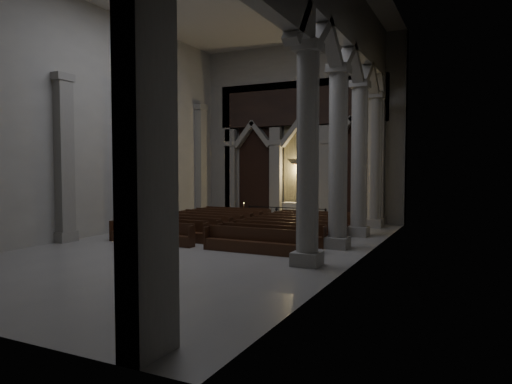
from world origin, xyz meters
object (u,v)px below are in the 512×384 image
at_px(worshipper, 277,217).
at_px(pews, 243,229).
at_px(altar_rail, 286,212).
at_px(altar, 297,210).
at_px(candle_stand_left, 244,216).
at_px(candle_stand_right, 340,219).

bearing_deg(worshipper, pews, -107.06).
bearing_deg(altar_rail, pews, -90.00).
relative_size(altar, altar_rail, 0.38).
distance_m(candle_stand_left, pews, 6.60).
xyz_separation_m(pews, worshipper, (0.08, 4.26, 0.23)).
relative_size(candle_stand_left, pews, 0.12).
bearing_deg(worshipper, altar_rail, 76.52).
xyz_separation_m(candle_stand_left, candle_stand_right, (6.39, 0.76, 0.03)).
height_order(altar_rail, candle_stand_right, candle_stand_right).
relative_size(altar_rail, candle_stand_left, 4.33).
bearing_deg(worshipper, candle_stand_right, 19.59).
relative_size(candle_stand_left, worshipper, 1.09).
relative_size(altar, pews, 0.20).
height_order(altar, pews, altar).
relative_size(altar, candle_stand_left, 1.66).
height_order(altar_rail, pews, altar_rail).
xyz_separation_m(altar_rail, worshipper, (0.08, -1.72, -0.13)).
bearing_deg(altar, worshipper, -88.86).
distance_m(altar, worshipper, 3.78).
xyz_separation_m(altar_rail, candle_stand_right, (3.38, 0.65, -0.33)).
distance_m(pews, worshipper, 4.27).
bearing_deg(pews, worshipper, 88.97).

